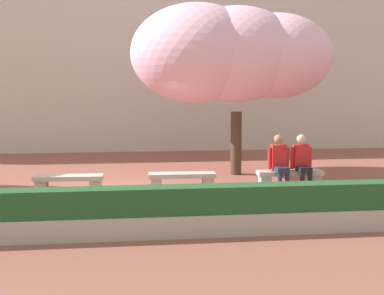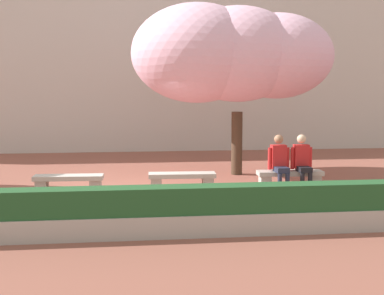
{
  "view_description": "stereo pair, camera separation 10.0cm",
  "coord_description": "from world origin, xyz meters",
  "px_view_note": "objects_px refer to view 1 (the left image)",
  "views": [
    {
      "loc": [
        -0.06,
        -11.8,
        2.4
      ],
      "look_at": [
        1.5,
        0.2,
        1.0
      ],
      "focal_mm": 50.0,
      "sensor_mm": 36.0,
      "label": 1
    },
    {
      "loc": [
        0.04,
        -11.81,
        2.4
      ],
      "look_at": [
        1.5,
        0.2,
        1.0
      ],
      "focal_mm": 50.0,
      "sensor_mm": 36.0,
      "label": 2
    }
  ],
  "objects_px": {
    "stone_bench_center": "(182,180)",
    "person_seated_right": "(302,160)",
    "stone_bench_near_west": "(69,182)",
    "person_seated_left": "(279,161)",
    "stone_bench_near_east": "(290,177)",
    "cherry_tree_main": "(230,55)"
  },
  "relations": [
    {
      "from": "stone_bench_near_west",
      "to": "person_seated_right",
      "type": "bearing_deg",
      "value": -0.58
    },
    {
      "from": "stone_bench_near_west",
      "to": "stone_bench_center",
      "type": "distance_m",
      "value": 2.51
    },
    {
      "from": "stone_bench_near_west",
      "to": "cherry_tree_main",
      "type": "bearing_deg",
      "value": 30.69
    },
    {
      "from": "stone_bench_near_east",
      "to": "cherry_tree_main",
      "type": "xyz_separation_m",
      "value": [
        -0.95,
        2.41,
        2.94
      ]
    },
    {
      "from": "stone_bench_near_east",
      "to": "cherry_tree_main",
      "type": "bearing_deg",
      "value": 111.57
    },
    {
      "from": "stone_bench_near_east",
      "to": "person_seated_left",
      "type": "bearing_deg",
      "value": -168.67
    },
    {
      "from": "stone_bench_near_west",
      "to": "person_seated_right",
      "type": "relative_size",
      "value": 1.18
    },
    {
      "from": "stone_bench_center",
      "to": "stone_bench_near_east",
      "type": "relative_size",
      "value": 1.0
    },
    {
      "from": "stone_bench_near_east",
      "to": "person_seated_right",
      "type": "bearing_deg",
      "value": -11.24
    },
    {
      "from": "stone_bench_near_west",
      "to": "stone_bench_near_east",
      "type": "distance_m",
      "value": 5.01
    },
    {
      "from": "stone_bench_near_east",
      "to": "stone_bench_near_west",
      "type": "bearing_deg",
      "value": 180.0
    },
    {
      "from": "cherry_tree_main",
      "to": "stone_bench_near_east",
      "type": "bearing_deg",
      "value": -68.43
    },
    {
      "from": "person_seated_left",
      "to": "cherry_tree_main",
      "type": "distance_m",
      "value": 3.6
    },
    {
      "from": "person_seated_right",
      "to": "cherry_tree_main",
      "type": "bearing_deg",
      "value": 116.38
    },
    {
      "from": "stone_bench_center",
      "to": "person_seated_right",
      "type": "height_order",
      "value": "person_seated_right"
    },
    {
      "from": "stone_bench_near_west",
      "to": "cherry_tree_main",
      "type": "height_order",
      "value": "cherry_tree_main"
    },
    {
      "from": "stone_bench_center",
      "to": "person_seated_right",
      "type": "xyz_separation_m",
      "value": [
        2.78,
        -0.05,
        0.41
      ]
    },
    {
      "from": "stone_bench_near_west",
      "to": "person_seated_left",
      "type": "distance_m",
      "value": 4.76
    },
    {
      "from": "stone_bench_near_west",
      "to": "person_seated_right",
      "type": "height_order",
      "value": "person_seated_right"
    },
    {
      "from": "stone_bench_center",
      "to": "stone_bench_near_east",
      "type": "xyz_separation_m",
      "value": [
        2.51,
        0.0,
        0.0
      ]
    },
    {
      "from": "stone_bench_center",
      "to": "person_seated_right",
      "type": "bearing_deg",
      "value": -1.1
    },
    {
      "from": "stone_bench_near_east",
      "to": "person_seated_right",
      "type": "height_order",
      "value": "person_seated_right"
    }
  ]
}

